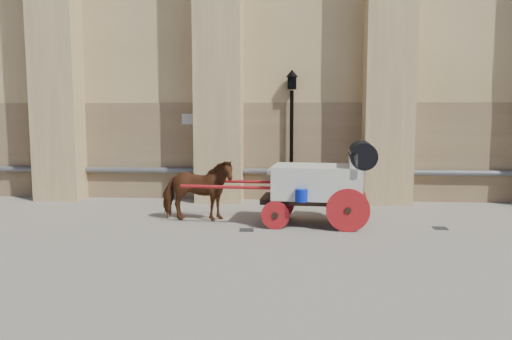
{
  "coord_description": "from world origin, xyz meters",
  "views": [
    {
      "loc": [
        1.27,
        -11.33,
        2.67
      ],
      "look_at": [
        0.34,
        0.7,
        1.3
      ],
      "focal_mm": 35.0,
      "sensor_mm": 36.0,
      "label": 1
    }
  ],
  "objects": [
    {
      "name": "drain_grate_far",
      "position": [
        4.69,
        0.38,
        0.01
      ],
      "size": [
        0.33,
        0.33,
        0.01
      ],
      "primitive_type": "cube",
      "rotation": [
        0.0,
        0.0,
        -0.05
      ],
      "color": "black",
      "rests_on": "ground"
    },
    {
      "name": "ground",
      "position": [
        0.0,
        0.0,
        0.0
      ],
      "size": [
        90.0,
        90.0,
        0.0
      ],
      "primitive_type": "plane",
      "color": "gray",
      "rests_on": "ground"
    },
    {
      "name": "drain_grate_near",
      "position": [
        0.19,
        -0.15,
        0.01
      ],
      "size": [
        0.35,
        0.35,
        0.01
      ],
      "primitive_type": "cube",
      "rotation": [
        0.0,
        0.0,
        0.09
      ],
      "color": "black",
      "rests_on": "ground"
    },
    {
      "name": "carriage",
      "position": [
        1.99,
        0.59,
        1.09
      ],
      "size": [
        4.69,
        1.7,
        2.02
      ],
      "rotation": [
        0.0,
        0.0,
        -0.08
      ],
      "color": "black",
      "rests_on": "ground"
    },
    {
      "name": "horse",
      "position": [
        -1.13,
        0.79,
        0.77
      ],
      "size": [
        1.86,
        0.89,
        1.55
      ],
      "primitive_type": "imported",
      "rotation": [
        0.0,
        0.0,
        1.6
      ],
      "color": "#5B2B16",
      "rests_on": "ground"
    },
    {
      "name": "street_lamp",
      "position": [
        1.18,
        3.79,
        2.13
      ],
      "size": [
        0.37,
        0.37,
        3.97
      ],
      "color": "black",
      "rests_on": "ground"
    }
  ]
}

